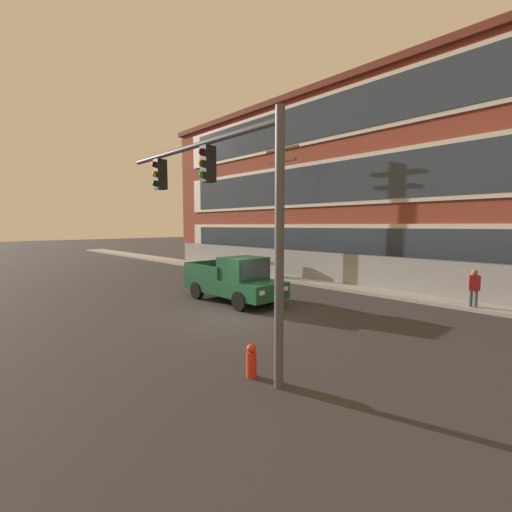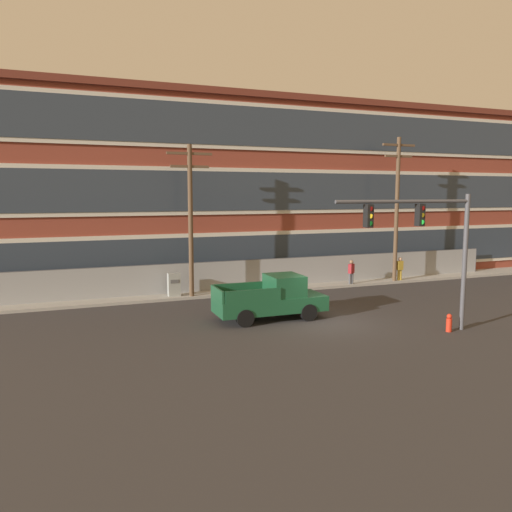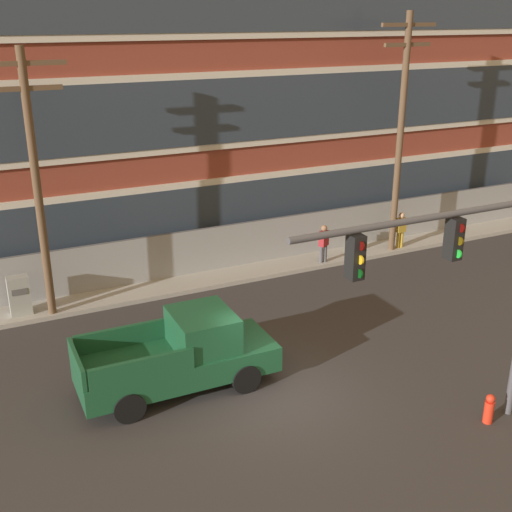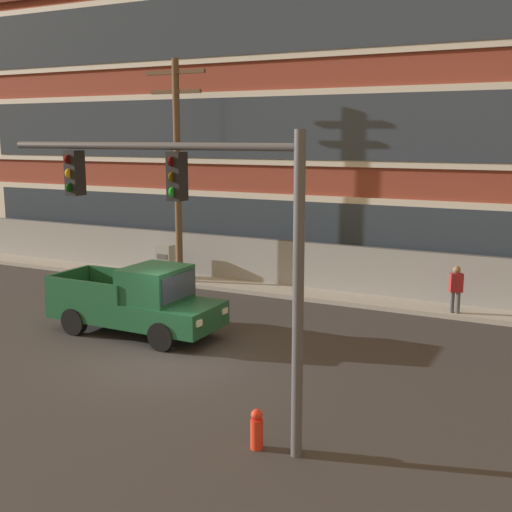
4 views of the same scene
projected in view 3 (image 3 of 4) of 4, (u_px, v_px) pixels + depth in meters
The scene contains 12 objects.
ground_plane at pixel (278, 397), 16.73m from camera, with size 160.00×160.00×0.00m, color #333030.
sidewalk_building_side at pixel (174, 282), 23.67m from camera, with size 80.00×2.18×0.16m, color #9E9B93.
brick_mill_building at pixel (281, 92), 28.67m from camera, with size 52.20×8.55×12.07m.
chain_link_fence at pixel (168, 257), 23.61m from camera, with size 34.78×0.06×1.89m.
traffic_signal_mast at pixel (469, 270), 13.82m from camera, with size 6.48×0.43×5.86m.
pickup_truck_dark_green at pixel (182, 355), 16.86m from camera, with size 5.28×2.11×2.07m.
utility_pole_near_corner at pixel (36, 176), 19.46m from camera, with size 2.52×0.26×8.54m.
utility_pole_midblock at pixel (401, 127), 24.94m from camera, with size 2.42×0.26×9.48m.
electrical_cabinet at pixel (20, 298), 20.82m from camera, with size 0.68×0.48×1.46m.
pedestrian_near_cabinet at pixel (324, 243), 25.07m from camera, with size 0.47×0.40×1.69m.
pedestrian_by_fence at pixel (401, 229), 26.65m from camera, with size 0.41×0.25×1.69m.
fire_hydrant at pixel (489, 409), 15.59m from camera, with size 0.24×0.24×0.78m.
Camera 3 is at (-6.76, -12.64, 9.42)m, focal length 45.00 mm.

